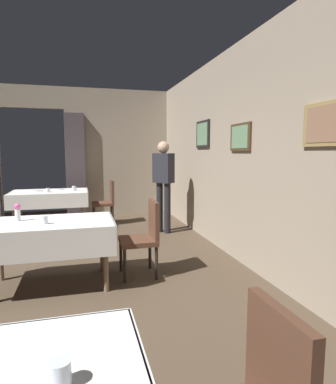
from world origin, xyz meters
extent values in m
cube|color=gray|center=(3.20, 0.00, 1.50)|extent=(0.12, 8.40, 3.00)
cube|color=#997F4C|center=(3.12, -1.40, 1.77)|extent=(0.03, 0.61, 0.39)
cube|color=#8C664C|center=(3.11, -1.40, 1.77)|extent=(0.01, 0.50, 0.32)
cube|color=#47331E|center=(3.12, 0.20, 1.72)|extent=(0.03, 0.55, 0.37)
cube|color=#668C66|center=(3.11, 0.20, 1.72)|extent=(0.01, 0.45, 0.30)
cube|color=black|center=(3.12, 1.60, 1.83)|extent=(0.03, 0.59, 0.47)
cube|color=#668C66|center=(3.11, 1.60, 1.83)|extent=(0.01, 0.48, 0.38)
cube|color=gray|center=(1.95, 4.20, 1.50)|extent=(2.50, 0.12, 3.00)
cube|color=gray|center=(0.00, 4.20, 2.75)|extent=(1.40, 0.12, 0.50)
cube|color=#4C4247|center=(0.92, 4.06, 1.20)|extent=(0.44, 0.14, 2.41)
cylinder|color=#7A604C|center=(1.27, -0.34, 0.35)|extent=(0.06, 0.06, 0.71)
cylinder|color=#7A604C|center=(0.08, 0.30, 0.35)|extent=(0.06, 0.06, 0.71)
cylinder|color=#7A604C|center=(1.27, 0.30, 0.35)|extent=(0.06, 0.06, 0.71)
cube|color=#7A604C|center=(0.68, -0.02, 0.72)|extent=(1.35, 0.80, 0.03)
cube|color=white|center=(0.68, -0.02, 0.74)|extent=(1.41, 0.86, 0.01)
cube|color=white|center=(0.68, -0.45, 0.59)|extent=(1.41, 0.02, 0.32)
cube|color=white|center=(0.68, 0.41, 0.59)|extent=(1.41, 0.02, 0.32)
cube|color=white|center=(1.38, -0.02, 0.59)|extent=(0.02, 0.86, 0.32)
cylinder|color=#7A604C|center=(-0.19, 2.61, 0.35)|extent=(0.06, 0.06, 0.71)
cylinder|color=#7A604C|center=(1.04, 2.61, 0.35)|extent=(0.06, 0.06, 0.71)
cylinder|color=#7A604C|center=(-0.19, 3.34, 0.35)|extent=(0.06, 0.06, 0.71)
cylinder|color=#7A604C|center=(1.04, 3.34, 0.35)|extent=(0.06, 0.06, 0.71)
cube|color=#7A604C|center=(0.42, 2.98, 0.72)|extent=(1.40, 0.89, 0.03)
cube|color=white|center=(0.42, 2.98, 0.74)|extent=(1.46, 0.95, 0.01)
cube|color=white|center=(0.42, 2.50, 0.61)|extent=(1.46, 0.02, 0.28)
cube|color=white|center=(0.42, 3.45, 0.61)|extent=(1.46, 0.02, 0.28)
cube|color=white|center=(-0.30, 2.98, 0.61)|extent=(0.02, 0.95, 0.28)
cube|color=white|center=(1.15, 2.98, 0.61)|extent=(0.02, 0.95, 0.28)
cube|color=#513323|center=(1.76, -2.79, 0.69)|extent=(0.05, 0.42, 0.48)
cylinder|color=black|center=(1.50, -0.15, 0.21)|extent=(0.04, 0.04, 0.42)
cylinder|color=black|center=(1.50, 0.23, 0.21)|extent=(0.04, 0.04, 0.42)
cylinder|color=black|center=(1.88, -0.15, 0.21)|extent=(0.04, 0.04, 0.42)
cylinder|color=black|center=(1.88, 0.23, 0.21)|extent=(0.04, 0.04, 0.42)
cube|color=#513323|center=(1.69, 0.04, 0.43)|extent=(0.44, 0.44, 0.06)
cube|color=#513323|center=(1.89, 0.04, 0.69)|extent=(0.05, 0.42, 0.48)
cylinder|color=black|center=(1.27, 2.91, 0.21)|extent=(0.04, 0.04, 0.42)
cylinder|color=black|center=(1.27, 3.29, 0.21)|extent=(0.04, 0.04, 0.42)
cylinder|color=black|center=(1.65, 2.91, 0.21)|extent=(0.04, 0.04, 0.42)
cylinder|color=black|center=(1.65, 3.29, 0.21)|extent=(0.04, 0.04, 0.42)
cube|color=#513323|center=(1.46, 3.10, 0.43)|extent=(0.44, 0.44, 0.06)
cube|color=#513323|center=(1.66, 3.10, 0.69)|extent=(0.05, 0.42, 0.48)
cylinder|color=silver|center=(0.95, -2.76, 0.79)|extent=(0.08, 0.08, 0.09)
cylinder|color=silver|center=(0.33, 0.10, 0.82)|extent=(0.06, 0.06, 0.14)
sphere|color=#D84C8C|center=(0.33, 0.10, 0.92)|extent=(0.07, 0.07, 0.07)
cylinder|color=silver|center=(0.64, -0.14, 0.79)|extent=(0.07, 0.07, 0.09)
cylinder|color=silver|center=(0.89, 2.93, 0.80)|extent=(0.08, 0.08, 0.10)
cylinder|color=white|center=(0.19, 3.06, 0.76)|extent=(0.19, 0.19, 0.01)
cylinder|color=silver|center=(0.41, 2.81, 0.79)|extent=(0.08, 0.08, 0.08)
cylinder|color=white|center=(0.59, 3.23, 0.76)|extent=(0.20, 0.20, 0.01)
cylinder|color=black|center=(2.47, 2.13, 0.47)|extent=(0.12, 0.12, 0.95)
cylinder|color=black|center=(2.59, 2.00, 0.47)|extent=(0.12, 0.12, 0.95)
cube|color=#26262D|center=(2.53, 2.07, 1.23)|extent=(0.40, 0.42, 0.55)
sphere|color=tan|center=(2.53, 2.07, 1.61)|extent=(0.22, 0.22, 0.22)
camera|label=1|loc=(1.04, -3.82, 1.53)|focal=30.44mm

